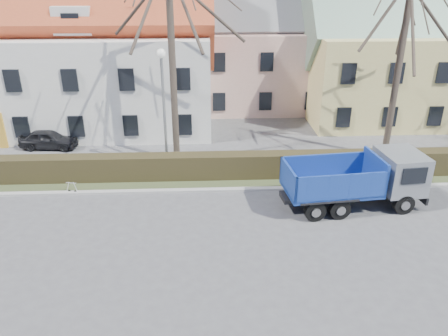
{
  "coord_description": "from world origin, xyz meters",
  "views": [
    {
      "loc": [
        -0.37,
        -14.43,
        9.86
      ],
      "look_at": [
        0.46,
        3.78,
        1.6
      ],
      "focal_mm": 35.0,
      "sensor_mm": 36.0,
      "label": 1
    }
  ],
  "objects_px": {
    "cart_frame": "(68,187)",
    "parked_car_a": "(49,139)",
    "dump_truck": "(349,181)",
    "streetlight": "(164,113)"
  },
  "relations": [
    {
      "from": "cart_frame",
      "to": "parked_car_a",
      "type": "bearing_deg",
      "value": 114.5
    },
    {
      "from": "dump_truck",
      "to": "streetlight",
      "type": "distance_m",
      "value": 9.63
    },
    {
      "from": "dump_truck",
      "to": "streetlight",
      "type": "relative_size",
      "value": 0.99
    },
    {
      "from": "streetlight",
      "to": "cart_frame",
      "type": "relative_size",
      "value": 9.1
    },
    {
      "from": "streetlight",
      "to": "parked_car_a",
      "type": "bearing_deg",
      "value": 153.08
    },
    {
      "from": "streetlight",
      "to": "parked_car_a",
      "type": "distance_m",
      "value": 8.72
    },
    {
      "from": "streetlight",
      "to": "parked_car_a",
      "type": "height_order",
      "value": "streetlight"
    },
    {
      "from": "parked_car_a",
      "to": "cart_frame",
      "type": "bearing_deg",
      "value": -150.62
    },
    {
      "from": "dump_truck",
      "to": "streetlight",
      "type": "height_order",
      "value": "streetlight"
    },
    {
      "from": "cart_frame",
      "to": "parked_car_a",
      "type": "distance_m",
      "value": 6.66
    }
  ]
}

